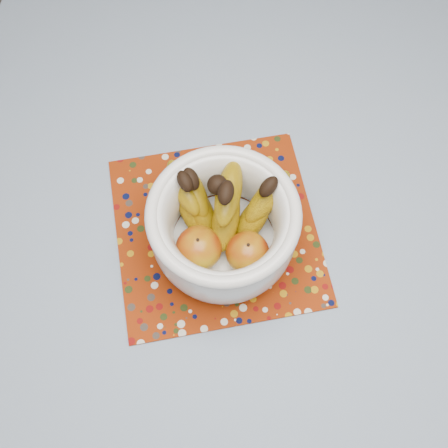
% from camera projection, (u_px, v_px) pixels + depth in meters
% --- Properties ---
extents(table, '(1.20, 1.20, 0.75)m').
position_uv_depth(table, '(268.00, 263.00, 0.99)').
color(table, brown).
rests_on(table, ground).
extents(tablecloth, '(1.32, 1.32, 0.01)m').
position_uv_depth(tablecloth, '(272.00, 247.00, 0.91)').
color(tablecloth, slate).
rests_on(tablecloth, table).
extents(placemat, '(0.44, 0.44, 0.00)m').
position_uv_depth(placemat, '(216.00, 230.00, 0.92)').
color(placemat, maroon).
rests_on(placemat, tablecloth).
extents(fruit_bowl, '(0.28, 0.24, 0.18)m').
position_uv_depth(fruit_bowl, '(221.00, 220.00, 0.84)').
color(fruit_bowl, white).
rests_on(fruit_bowl, placemat).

